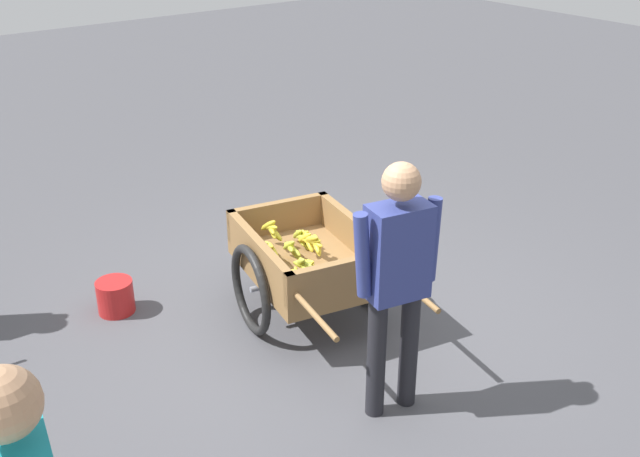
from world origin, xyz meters
name	(u,v)px	position (x,y,z in m)	size (l,w,h in m)	color
ground_plane	(328,329)	(0.00, 0.00, 0.00)	(24.00, 24.00, 0.00)	#47474C
fruit_cart	(308,262)	(0.23, 0.00, 0.44)	(1.76, 1.08, 0.73)	olive
vendor_person	(397,271)	(-0.89, 0.21, 0.93)	(0.26, 0.54, 1.57)	black
plastic_bucket	(115,297)	(1.12, 1.09, 0.12)	(0.27, 0.27, 0.25)	#B21E1E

